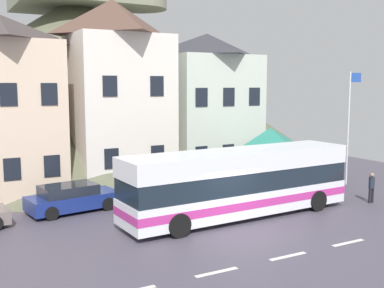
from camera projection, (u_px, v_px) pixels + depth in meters
ground_plane at (247, 237)px, 18.90m from camera, size 40.00×60.00×0.07m
townhouse_00 at (1, 107)px, 25.11m from camera, size 5.75×6.14×9.83m
townhouse_01 at (114, 94)px, 28.31m from camera, size 5.45×6.65×11.13m
townhouse_02 at (207, 106)px, 30.75m from camera, size 5.74×5.30×9.38m
hilltop_castle at (78, 71)px, 42.74m from camera, size 42.85×42.85×23.81m
transit_bus at (239, 183)px, 21.56m from camera, size 11.53×3.05×3.11m
bus_shelter at (270, 139)px, 26.58m from camera, size 3.60×3.60×3.67m
parked_car_01 at (308, 174)px, 28.64m from camera, size 4.17×1.97×1.32m
parked_car_02 at (72, 198)px, 22.57m from camera, size 4.49×2.48×1.33m
pedestrian_00 at (330, 176)px, 26.61m from camera, size 0.32×0.32×1.62m
pedestrian_01 at (372, 185)px, 24.16m from camera, size 0.31×0.30×1.58m
pedestrian_02 at (334, 181)px, 25.51m from camera, size 0.33×0.39×1.60m
pedestrian_03 at (300, 182)px, 25.56m from camera, size 0.33×0.31×1.46m
public_bench at (273, 173)px, 30.01m from camera, size 1.67×0.48×0.87m
flagpole at (350, 120)px, 28.33m from camera, size 0.95×0.10×6.88m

